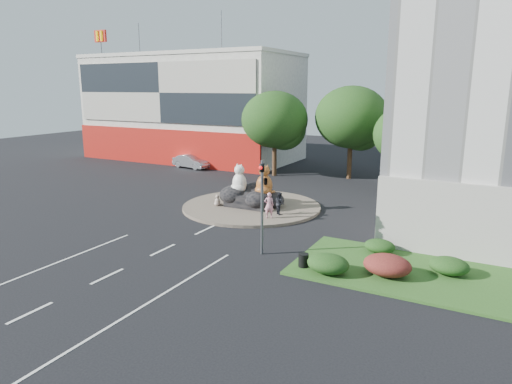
{
  "coord_description": "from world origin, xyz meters",
  "views": [
    {
      "loc": [
        15.45,
        -18.17,
        8.61
      ],
      "look_at": [
        1.94,
        7.06,
        2.0
      ],
      "focal_mm": 32.0,
      "sensor_mm": 36.0,
      "label": 1
    }
  ],
  "objects_px": {
    "kitten_white": "(269,204)",
    "pedestrian_dark": "(280,203)",
    "cat_tabby": "(264,180)",
    "pedestrian_pink": "(269,205)",
    "cat_white": "(239,178)",
    "kitten_calico": "(217,200)",
    "litter_bin": "(303,260)",
    "parked_car": "(191,161)"
  },
  "relations": [
    {
      "from": "cat_white",
      "to": "cat_tabby",
      "type": "relative_size",
      "value": 0.96
    },
    {
      "from": "litter_bin",
      "to": "pedestrian_pink",
      "type": "bearing_deg",
      "value": 128.21
    },
    {
      "from": "kitten_calico",
      "to": "parked_car",
      "type": "bearing_deg",
      "value": 132.93
    },
    {
      "from": "cat_tabby",
      "to": "pedestrian_pink",
      "type": "xyz_separation_m",
      "value": [
        1.47,
        -2.18,
        -1.16
      ]
    },
    {
      "from": "cat_tabby",
      "to": "pedestrian_dark",
      "type": "height_order",
      "value": "cat_tabby"
    },
    {
      "from": "cat_white",
      "to": "cat_tabby",
      "type": "height_order",
      "value": "cat_tabby"
    },
    {
      "from": "cat_tabby",
      "to": "kitten_white",
      "type": "distance_m",
      "value": 1.73
    },
    {
      "from": "kitten_calico",
      "to": "pedestrian_dark",
      "type": "bearing_deg",
      "value": 1.63
    },
    {
      "from": "cat_tabby",
      "to": "litter_bin",
      "type": "distance_m",
      "value": 11.04
    },
    {
      "from": "cat_tabby",
      "to": "pedestrian_dark",
      "type": "distance_m",
      "value": 2.33
    },
    {
      "from": "pedestrian_pink",
      "to": "pedestrian_dark",
      "type": "bearing_deg",
      "value": -132.05
    },
    {
      "from": "pedestrian_pink",
      "to": "litter_bin",
      "type": "xyz_separation_m",
      "value": [
        5.11,
        -6.5,
        -0.61
      ]
    },
    {
      "from": "kitten_calico",
      "to": "litter_bin",
      "type": "height_order",
      "value": "kitten_calico"
    },
    {
      "from": "cat_tabby",
      "to": "pedestrian_dark",
      "type": "relative_size",
      "value": 1.48
    },
    {
      "from": "pedestrian_dark",
      "to": "kitten_calico",
      "type": "bearing_deg",
      "value": 44.83
    },
    {
      "from": "pedestrian_pink",
      "to": "parked_car",
      "type": "height_order",
      "value": "pedestrian_pink"
    },
    {
      "from": "pedestrian_dark",
      "to": "litter_bin",
      "type": "xyz_separation_m",
      "value": [
        4.9,
        -7.67,
        -0.51
      ]
    },
    {
      "from": "parked_car",
      "to": "litter_bin",
      "type": "distance_m",
      "value": 29.64
    },
    {
      "from": "cat_white",
      "to": "parked_car",
      "type": "xyz_separation_m",
      "value": [
        -12.92,
        11.8,
        -1.44
      ]
    },
    {
      "from": "kitten_calico",
      "to": "kitten_white",
      "type": "bearing_deg",
      "value": 12.98
    },
    {
      "from": "cat_tabby",
      "to": "litter_bin",
      "type": "bearing_deg",
      "value": -65.71
    },
    {
      "from": "cat_tabby",
      "to": "cat_white",
      "type": "bearing_deg",
      "value": 169.16
    },
    {
      "from": "cat_tabby",
      "to": "pedestrian_pink",
      "type": "bearing_deg",
      "value": -68.98
    },
    {
      "from": "pedestrian_pink",
      "to": "cat_white",
      "type": "bearing_deg",
      "value": -62.83
    },
    {
      "from": "parked_car",
      "to": "litter_bin",
      "type": "height_order",
      "value": "parked_car"
    },
    {
      "from": "kitten_calico",
      "to": "kitten_white",
      "type": "distance_m",
      "value": 3.88
    },
    {
      "from": "cat_tabby",
      "to": "kitten_calico",
      "type": "relative_size",
      "value": 2.65
    },
    {
      "from": "kitten_calico",
      "to": "cat_white",
      "type": "bearing_deg",
      "value": 39.72
    },
    {
      "from": "cat_white",
      "to": "cat_tabby",
      "type": "bearing_deg",
      "value": 17.92
    },
    {
      "from": "cat_white",
      "to": "kitten_white",
      "type": "xyz_separation_m",
      "value": [
        2.53,
        -0.19,
        -1.57
      ]
    },
    {
      "from": "kitten_white",
      "to": "pedestrian_pink",
      "type": "relative_size",
      "value": 0.46
    },
    {
      "from": "litter_bin",
      "to": "kitten_calico",
      "type": "bearing_deg",
      "value": 142.35
    },
    {
      "from": "pedestrian_pink",
      "to": "parked_car",
      "type": "bearing_deg",
      "value": -71.78
    },
    {
      "from": "cat_white",
      "to": "litter_bin",
      "type": "xyz_separation_m",
      "value": [
        8.58,
        -8.61,
        -1.73
      ]
    },
    {
      "from": "kitten_calico",
      "to": "kitten_white",
      "type": "height_order",
      "value": "kitten_calico"
    },
    {
      "from": "pedestrian_dark",
      "to": "parked_car",
      "type": "xyz_separation_m",
      "value": [
        -16.6,
        12.74,
        -0.23
      ]
    },
    {
      "from": "kitten_white",
      "to": "pedestrian_dark",
      "type": "bearing_deg",
      "value": -59.56
    },
    {
      "from": "kitten_white",
      "to": "parked_car",
      "type": "height_order",
      "value": "parked_car"
    },
    {
      "from": "kitten_calico",
      "to": "parked_car",
      "type": "xyz_separation_m",
      "value": [
        -11.66,
        12.82,
        0.11
      ]
    },
    {
      "from": "litter_bin",
      "to": "cat_tabby",
      "type": "bearing_deg",
      "value": 127.17
    },
    {
      "from": "kitten_white",
      "to": "pedestrian_pink",
      "type": "bearing_deg",
      "value": -90.78
    },
    {
      "from": "cat_tabby",
      "to": "parked_car",
      "type": "height_order",
      "value": "cat_tabby"
    }
  ]
}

